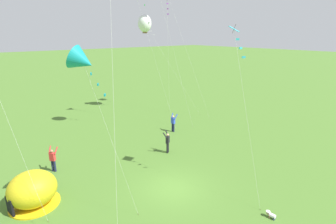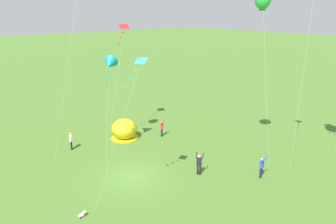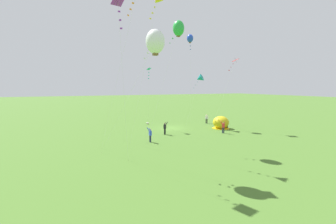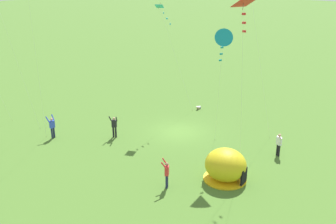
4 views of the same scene
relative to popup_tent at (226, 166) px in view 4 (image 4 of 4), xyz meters
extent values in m
plane|color=#477028|center=(7.43, -3.92, -1.00)|extent=(300.00, 300.00, 0.00)
ellipsoid|color=gold|center=(0.01, 0.00, 0.05)|extent=(2.70, 2.60, 2.10)
cylinder|color=yellow|center=(0.01, 0.00, -0.95)|extent=(2.81, 2.81, 0.10)
cube|color=black|center=(-1.25, -0.22, -0.45)|extent=(0.26, 0.81, 1.10)
cylinder|color=white|center=(9.72, -9.52, -0.83)|extent=(0.25, 0.34, 0.22)
sphere|color=#9E7051|center=(9.70, -9.27, -0.80)|extent=(0.19, 0.19, 0.19)
cylinder|color=white|center=(9.70, -9.27, -0.71)|extent=(0.24, 0.24, 0.06)
cylinder|color=#9E7051|center=(9.61, -9.42, -0.91)|extent=(0.07, 0.07, 0.17)
cylinder|color=#9E7051|center=(9.81, -9.39, -0.91)|extent=(0.07, 0.07, 0.17)
cylinder|color=navy|center=(9.66, -9.65, -0.93)|extent=(0.09, 0.09, 0.13)
cylinder|color=navy|center=(9.82, -9.64, -0.93)|extent=(0.09, 0.09, 0.13)
cylinder|color=#1E2347|center=(2.04, 3.37, -0.56)|extent=(0.15, 0.15, 0.88)
cylinder|color=#1E2347|center=(2.15, 3.21, -0.56)|extent=(0.15, 0.15, 0.88)
cube|color=red|center=(2.10, 3.29, 0.18)|extent=(0.42, 0.45, 0.60)
sphere|color=#9E7051|center=(2.10, 3.29, 0.61)|extent=(0.22, 0.22, 0.22)
cylinder|color=red|center=(2.06, 3.59, 0.65)|extent=(0.33, 0.33, 0.50)
cylinder|color=red|center=(2.37, 3.17, 0.65)|extent=(0.38, 0.25, 0.50)
cylinder|color=black|center=(-0.76, -5.50, -0.56)|extent=(0.15, 0.15, 0.88)
cylinder|color=black|center=(-0.94, -5.42, -0.56)|extent=(0.15, 0.15, 0.88)
cube|color=white|center=(-0.85, -5.46, 0.18)|extent=(0.45, 0.38, 0.60)
sphere|color=tan|center=(-0.85, -5.46, 0.61)|extent=(0.22, 0.22, 0.22)
cylinder|color=white|center=(-0.62, -5.57, 0.18)|extent=(0.09, 0.09, 0.58)
cylinder|color=white|center=(-1.07, -5.35, 0.18)|extent=(0.09, 0.09, 0.58)
cylinder|color=#1E2347|center=(14.02, 4.01, -0.56)|extent=(0.15, 0.15, 0.88)
cylinder|color=#1E2347|center=(14.05, 3.82, -0.56)|extent=(0.15, 0.15, 0.88)
cube|color=blue|center=(14.04, 3.92, 0.18)|extent=(0.29, 0.41, 0.60)
sphere|color=tan|center=(14.04, 3.92, 0.61)|extent=(0.22, 0.22, 0.22)
cylinder|color=blue|center=(14.15, 4.20, 0.65)|extent=(0.39, 0.20, 0.50)
cylinder|color=blue|center=(14.22, 3.67, 0.65)|extent=(0.38, 0.10, 0.50)
cylinder|color=black|center=(10.41, 0.40, -0.56)|extent=(0.15, 0.15, 0.88)
cylinder|color=black|center=(10.58, 0.51, -0.56)|extent=(0.15, 0.15, 0.88)
cube|color=black|center=(10.50, 0.45, 0.18)|extent=(0.45, 0.40, 0.60)
sphere|color=tan|center=(10.50, 0.45, 0.61)|extent=(0.22, 0.22, 0.22)
cylinder|color=black|center=(10.19, 0.44, 0.65)|extent=(0.32, 0.34, 0.50)
cylinder|color=black|center=(10.65, 0.72, 0.65)|extent=(0.23, 0.38, 0.50)
cylinder|color=silver|center=(-0.63, -0.33, 4.62)|extent=(1.63, 3.49, 11.24)
cylinder|color=brown|center=(0.18, -2.07, -0.97)|extent=(0.03, 0.03, 0.06)
cube|color=red|center=(-1.44, 1.41, 10.24)|extent=(1.17, 1.22, 0.45)
cylinder|color=#332314|center=(-1.44, 1.41, 10.25)|extent=(0.17, 0.33, 0.69)
cube|color=red|center=(-1.28, 1.06, 9.66)|extent=(0.19, 0.17, 0.12)
cube|color=red|center=(-1.14, 0.76, 9.17)|extent=(0.19, 0.17, 0.12)
cube|color=red|center=(-1.00, 0.47, 8.68)|extent=(0.21, 0.09, 0.12)
cylinder|color=silver|center=(12.96, 5.20, 5.88)|extent=(3.40, 2.02, 13.76)
cylinder|color=brown|center=(14.65, 4.20, -0.97)|extent=(0.03, 0.03, 0.06)
cylinder|color=brown|center=(20.11, 4.36, -0.97)|extent=(0.03, 0.03, 0.06)
cylinder|color=silver|center=(10.36, -6.98, 3.97)|extent=(1.01, 3.48, 9.93)
cylinder|color=brown|center=(9.86, -8.72, -0.97)|extent=(0.03, 0.03, 0.06)
cube|color=#33B7D1|center=(10.86, -5.25, 8.93)|extent=(0.86, 0.83, 0.33)
cylinder|color=#332314|center=(10.86, -5.25, 8.94)|extent=(0.10, 0.28, 0.51)
cube|color=#33B7D1|center=(10.75, -5.63, 8.36)|extent=(0.20, 0.17, 0.12)
cube|color=#33B7D1|center=(10.66, -5.95, 7.88)|extent=(0.21, 0.10, 0.12)
cube|color=#33B7D1|center=(10.56, -6.27, 7.40)|extent=(0.20, 0.16, 0.12)
cylinder|color=silver|center=(2.17, -6.56, 6.74)|extent=(1.99, 2.82, 15.47)
cylinder|color=brown|center=(1.18, -7.96, -0.97)|extent=(0.03, 0.03, 0.06)
cylinder|color=silver|center=(3.42, -3.70, 3.21)|extent=(1.64, 1.87, 8.42)
cylinder|color=brown|center=(4.23, -4.63, -0.97)|extent=(0.03, 0.03, 0.06)
cone|color=teal|center=(2.60, -2.78, 7.42)|extent=(1.84, 1.86, 1.52)
cube|color=teal|center=(2.85, -3.05, 6.82)|extent=(0.15, 0.20, 0.12)
cube|color=teal|center=(3.05, -3.29, 6.30)|extent=(0.16, 0.20, 0.12)
cube|color=teal|center=(3.26, -3.53, 5.79)|extent=(0.17, 0.19, 0.12)
cylinder|color=silver|center=(15.57, 5.72, 6.92)|extent=(2.07, 4.20, 15.83)
cylinder|color=brown|center=(16.60, 3.62, -0.97)|extent=(0.03, 0.03, 0.06)
camera|label=1|loc=(-2.28, -15.20, 8.71)|focal=28.00mm
camera|label=2|loc=(27.33, -16.77, 12.06)|focal=35.00mm
camera|label=3|loc=(23.54, 30.23, 6.02)|focal=24.00mm
camera|label=4|loc=(-12.51, 19.00, 11.86)|focal=42.00mm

